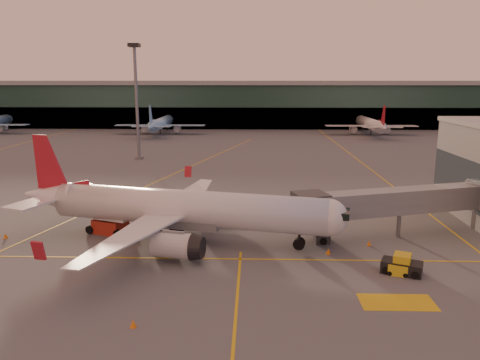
{
  "coord_description": "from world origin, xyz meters",
  "views": [
    {
      "loc": [
        6.29,
        -39.33,
        17.58
      ],
      "look_at": [
        4.55,
        19.79,
        5.0
      ],
      "focal_mm": 35.0,
      "sensor_mm": 36.0,
      "label": 1
    }
  ],
  "objects_px": {
    "main_airplane": "(177,209)",
    "pushback_tug": "(402,266)",
    "catering_truck": "(108,209)",
    "gpu_cart": "(398,270)"
  },
  "relations": [
    {
      "from": "gpu_cart",
      "to": "pushback_tug",
      "type": "height_order",
      "value": "pushback_tug"
    },
    {
      "from": "catering_truck",
      "to": "pushback_tug",
      "type": "relative_size",
      "value": 1.7
    },
    {
      "from": "main_airplane",
      "to": "pushback_tug",
      "type": "xyz_separation_m",
      "value": [
        22.33,
        -8.33,
        -2.97
      ]
    },
    {
      "from": "catering_truck",
      "to": "gpu_cart",
      "type": "distance_m",
      "value": 32.65
    },
    {
      "from": "catering_truck",
      "to": "gpu_cart",
      "type": "height_order",
      "value": "catering_truck"
    },
    {
      "from": "main_airplane",
      "to": "catering_truck",
      "type": "bearing_deg",
      "value": 174.35
    },
    {
      "from": "pushback_tug",
      "to": "gpu_cart",
      "type": "bearing_deg",
      "value": -117.11
    },
    {
      "from": "catering_truck",
      "to": "gpu_cart",
      "type": "relative_size",
      "value": 3.42
    },
    {
      "from": "main_airplane",
      "to": "pushback_tug",
      "type": "bearing_deg",
      "value": -8.03
    },
    {
      "from": "main_airplane",
      "to": "catering_truck",
      "type": "xyz_separation_m",
      "value": [
        -8.6,
        2.81,
        -0.91
      ]
    }
  ]
}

